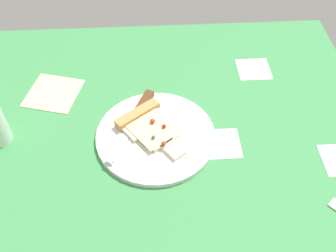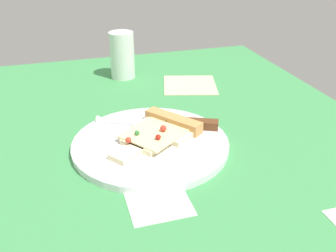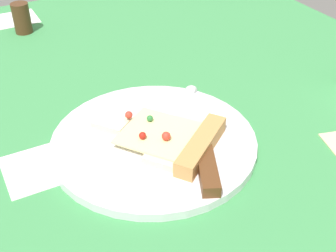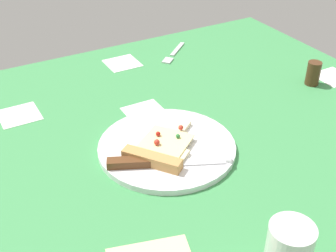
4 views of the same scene
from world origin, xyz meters
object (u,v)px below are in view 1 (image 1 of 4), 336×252
knife (136,118)px  pizza_slice (149,126)px  napkin (54,93)px  plate (156,136)px

knife → pizza_slice: bearing=164.0°
pizza_slice → napkin: pizza_slice is taller
plate → knife: 6.94cm
plate → knife: bearing=-135.4°
plate → knife: (-4.86, -4.79, 1.23)cm
pizza_slice → plate: bearing=89.9°
plate → pizza_slice: bearing=-143.5°
plate → napkin: size_ratio=2.18×
pizza_slice → napkin: (-14.81, -24.95, -1.85)cm
knife → napkin: size_ratio=1.75×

